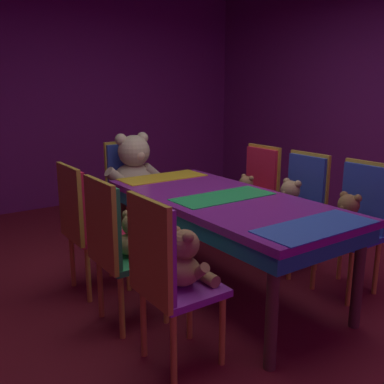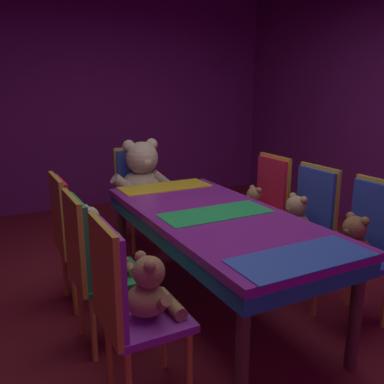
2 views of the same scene
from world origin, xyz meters
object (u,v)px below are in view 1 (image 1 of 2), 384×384
at_px(teddy_left_2, 100,216).
at_px(throne_chair, 128,180).
at_px(teddy_left_0, 185,261).
at_px(chair_left_0, 162,268).
at_px(chair_left_2, 82,217).
at_px(chair_left_1, 113,239).
at_px(chair_right_2, 257,187).
at_px(teddy_right_1, 289,201).
at_px(banquet_table, 223,209).
at_px(teddy_right_0, 347,217).
at_px(chair_right_1, 301,199).
at_px(chair_right_0, 359,214).
at_px(king_teddy_bear, 135,170).
at_px(teddy_left_1, 134,237).
at_px(teddy_right_2, 246,191).

height_order(teddy_left_2, throne_chair, throne_chair).
distance_m(teddy_left_0, teddy_left_2, 1.13).
bearing_deg(chair_left_0, chair_left_2, 90.30).
bearing_deg(chair_left_1, chair_right_2, 17.54).
bearing_deg(teddy_right_1, chair_left_2, -19.68).
bearing_deg(banquet_table, teddy_left_2, 141.62).
relative_size(chair_left_1, teddy_left_2, 3.27).
xyz_separation_m(chair_left_0, teddy_right_0, (1.59, 0.02, -0.00)).
distance_m(teddy_left_0, chair_right_1, 1.67).
height_order(banquet_table, chair_right_0, chair_right_0).
xyz_separation_m(chair_left_1, king_teddy_bear, (0.88, 1.37, 0.13)).
height_order(chair_left_2, chair_right_1, same).
bearing_deg(chair_right_2, throne_chair, -49.19).
xyz_separation_m(teddy_left_1, teddy_right_0, (1.46, -0.54, 0.01)).
height_order(teddy_left_1, chair_left_2, chair_left_2).
xyz_separation_m(banquet_table, chair_right_0, (0.87, -0.54, -0.05)).
bearing_deg(teddy_right_0, teddy_left_0, 0.65).
bearing_deg(teddy_left_2, teddy_left_1, -91.47).
bearing_deg(teddy_left_1, teddy_right_2, 20.74).
relative_size(chair_left_1, king_teddy_bear, 1.49).
distance_m(teddy_right_1, king_teddy_bear, 1.55).
distance_m(chair_right_1, king_teddy_bear, 1.62).
bearing_deg(teddy_right_0, chair_left_1, -18.69).
distance_m(teddy_left_2, throne_chair, 1.21).
xyz_separation_m(teddy_left_0, king_teddy_bear, (0.71, 1.93, 0.13)).
xyz_separation_m(chair_left_2, teddy_left_2, (0.14, 0.00, -0.02)).
height_order(chair_left_1, teddy_right_2, chair_left_1).
xyz_separation_m(throne_chair, king_teddy_bear, (0.00, -0.17, 0.13)).
bearing_deg(king_teddy_bear, chair_right_0, 24.51).
bearing_deg(teddy_left_2, chair_left_1, -105.60).
relative_size(teddy_left_0, chair_left_2, 0.35).
relative_size(teddy_left_0, king_teddy_bear, 0.53).
bearing_deg(chair_right_2, teddy_right_1, 75.00).
bearing_deg(teddy_right_2, chair_left_1, 19.00).
bearing_deg(chair_left_2, teddy_left_1, -77.20).
bearing_deg(teddy_right_2, chair_right_0, 98.34).
xyz_separation_m(teddy_left_0, throne_chair, (0.71, 2.10, -0.00)).
bearing_deg(teddy_right_2, throne_chair, -54.26).
distance_m(teddy_left_1, teddy_left_2, 0.57).
xyz_separation_m(chair_left_1, chair_right_2, (1.74, 0.55, 0.00)).
distance_m(chair_left_1, king_teddy_bear, 1.64).
distance_m(chair_left_1, teddy_left_2, 0.59).
relative_size(chair_left_0, chair_right_1, 1.00).
distance_m(teddy_left_2, teddy_right_0, 1.83).
xyz_separation_m(teddy_left_1, teddy_right_1, (1.45, 0.00, 0.01)).
distance_m(chair_left_2, throne_chair, 1.30).
xyz_separation_m(teddy_left_2, teddy_right_0, (1.45, -1.11, 0.01)).
bearing_deg(chair_left_0, throne_chair, 67.77).
relative_size(teddy_left_2, teddy_right_2, 1.06).
height_order(chair_left_0, teddy_left_0, chair_left_0).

